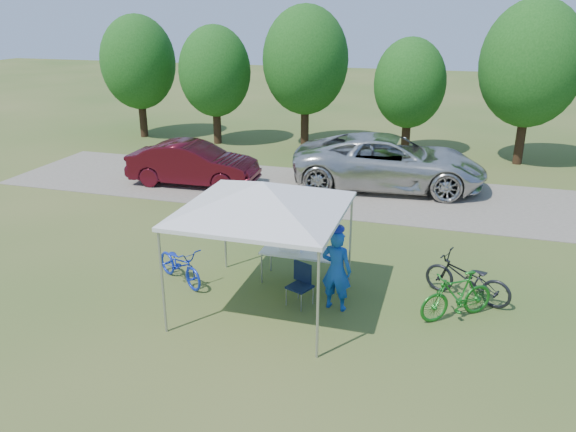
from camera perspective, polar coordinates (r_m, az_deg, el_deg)
name	(u,v)px	position (r m, az deg, el deg)	size (l,w,h in m)	color
ground	(265,306)	(11.98, -2.37, -9.07)	(100.00, 100.00, 0.00)	#2D5119
gravel_strip	(341,193)	(19.10, 5.45, 2.37)	(24.00, 5.00, 0.02)	gray
canopy	(263,185)	(10.93, -2.57, 3.13)	(4.53, 4.53, 3.00)	#A5A5AA
treeline	(367,68)	(24.30, 7.99, 14.64)	(24.89, 4.28, 6.30)	#382314
folding_table	(303,253)	(12.64, 1.54, -3.76)	(1.86, 0.77, 0.76)	white
folding_chair	(301,280)	(11.85, 1.34, -6.56)	(0.59, 0.62, 0.88)	black
cooler	(291,242)	(12.62, 0.36, -2.64)	(0.52, 0.36, 0.38)	white
ice_cream_cup	(319,253)	(12.48, 3.18, -3.74)	(0.08, 0.08, 0.06)	gold
cyclist	(336,270)	(11.52, 4.94, -5.51)	(0.64, 0.42, 1.74)	#1446A4
bike_blue	(180,264)	(12.98, -10.92, -4.85)	(0.58, 1.66, 0.87)	#152DB8
bike_green	(457,296)	(11.80, 16.78, -7.76)	(0.47, 1.66, 1.00)	#176A1B
bike_dark	(467,279)	(12.58, 17.77, -6.08)	(0.65, 1.88, 0.99)	black
minivan	(389,162)	(19.68, 10.23, 5.45)	(3.00, 6.50, 1.81)	beige
sedan	(193,164)	(20.01, -9.59, 5.27)	(1.58, 4.54, 1.50)	#440B14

